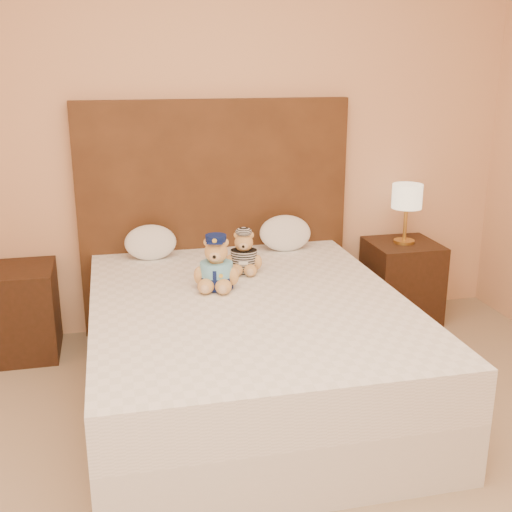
{
  "coord_description": "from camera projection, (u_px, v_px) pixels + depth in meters",
  "views": [
    {
      "loc": [
        -0.66,
        -1.83,
        1.73
      ],
      "look_at": [
        0.1,
        1.45,
        0.7
      ],
      "focal_mm": 45.0,
      "sensor_mm": 36.0,
      "label": 1
    }
  ],
  "objects": [
    {
      "name": "room_walls",
      "position": [
        292.0,
        37.0,
        2.25
      ],
      "size": [
        4.04,
        4.52,
        2.72
      ],
      "color": "#E7AB7E",
      "rests_on": "ground"
    },
    {
      "name": "pillow_right",
      "position": [
        285.0,
        231.0,
        4.14
      ],
      "size": [
        0.34,
        0.22,
        0.24
      ],
      "primitive_type": "ellipsoid",
      "color": "white",
      "rests_on": "bed"
    },
    {
      "name": "nightstand_right",
      "position": [
        401.0,
        281.0,
        4.41
      ],
      "size": [
        0.45,
        0.45,
        0.55
      ],
      "primitive_type": "cube",
      "color": "#331B10",
      "rests_on": "ground"
    },
    {
      "name": "teddy_prisoner",
      "position": [
        244.0,
        252.0,
        3.69
      ],
      "size": [
        0.27,
        0.26,
        0.25
      ],
      "primitive_type": null,
      "rotation": [
        0.0,
        0.0,
        -0.25
      ],
      "color": "tan",
      "rests_on": "bed"
    },
    {
      "name": "headboard",
      "position": [
        215.0,
        217.0,
        4.19
      ],
      "size": [
        1.75,
        0.08,
        1.5
      ],
      "primitive_type": "cube",
      "color": "#533018",
      "rests_on": "ground"
    },
    {
      "name": "lamp",
      "position": [
        407.0,
        199.0,
        4.24
      ],
      "size": [
        0.2,
        0.2,
        0.4
      ],
      "color": "gold",
      "rests_on": "nightstand_right"
    },
    {
      "name": "bed",
      "position": [
        249.0,
        347.0,
        3.39
      ],
      "size": [
        1.6,
        2.0,
        0.55
      ],
      "color": "white",
      "rests_on": "ground"
    },
    {
      "name": "teddy_police",
      "position": [
        216.0,
        262.0,
        3.42
      ],
      "size": [
        0.32,
        0.31,
        0.3
      ],
      "primitive_type": null,
      "rotation": [
        0.0,
        0.0,
        -0.3
      ],
      "color": "tan",
      "rests_on": "bed"
    },
    {
      "name": "pillow_left",
      "position": [
        150.0,
        241.0,
        3.96
      ],
      "size": [
        0.32,
        0.21,
        0.22
      ],
      "primitive_type": "ellipsoid",
      "color": "white",
      "rests_on": "bed"
    },
    {
      "name": "nightstand_left",
      "position": [
        18.0,
        312.0,
        3.87
      ],
      "size": [
        0.45,
        0.45,
        0.55
      ],
      "primitive_type": "cube",
      "color": "#331B10",
      "rests_on": "ground"
    }
  ]
}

